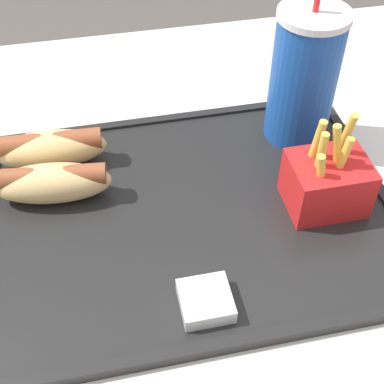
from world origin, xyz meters
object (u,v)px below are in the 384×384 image
(fries_carton, at_px, (327,181))
(sauce_cup_mayo, at_px, (206,300))
(soda_cup, at_px, (304,77))
(hot_dog_near, at_px, (52,182))
(hot_dog_far, at_px, (50,148))

(fries_carton, distance_m, sauce_cup_mayo, 0.20)
(soda_cup, xyz_separation_m, fries_carton, (-0.01, -0.13, -0.05))
(soda_cup, xyz_separation_m, hot_dog_near, (-0.31, -0.06, -0.06))
(soda_cup, relative_size, sauce_cup_mayo, 4.12)
(hot_dog_far, xyz_separation_m, sauce_cup_mayo, (0.14, -0.24, -0.02))
(soda_cup, distance_m, hot_dog_near, 0.32)
(sauce_cup_mayo, bearing_deg, fries_carton, 33.49)
(soda_cup, bearing_deg, hot_dog_far, 179.38)
(hot_dog_far, xyz_separation_m, hot_dog_near, (-0.00, -0.06, -0.00))
(hot_dog_far, height_order, hot_dog_near, same)
(fries_carton, bearing_deg, hot_dog_near, 166.68)
(hot_dog_far, bearing_deg, fries_carton, -23.53)
(soda_cup, bearing_deg, sauce_cup_mayo, -126.57)
(hot_dog_far, distance_m, fries_carton, 0.33)
(hot_dog_far, bearing_deg, soda_cup, -0.62)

